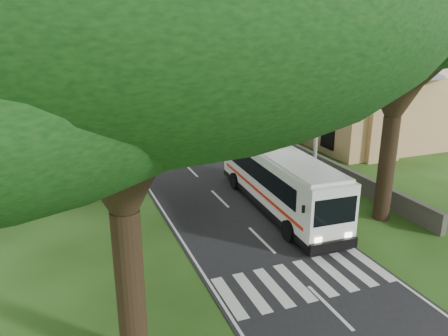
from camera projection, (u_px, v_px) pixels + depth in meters
ground at (280, 259)px, 20.45m from camera, size 140.00×140.00×0.00m
road at (158, 138)px, 42.60m from camera, size 8.00×120.00×0.04m
crosswalk at (302, 281)px, 18.67m from camera, size 8.00×3.00×0.01m
property_wall at (247, 127)px, 44.64m from camera, size 0.35×50.00×1.20m
church at (337, 83)px, 44.19m from camera, size 14.00×24.00×11.60m
pole_near at (316, 134)px, 26.37m from camera, size 1.60×0.24×8.00m
pole_mid at (207, 91)px, 44.10m from camera, size 1.60×0.24×8.00m
pole_far at (161, 72)px, 61.82m from camera, size 1.60×0.24×8.00m
tree_l_near at (110, 17)px, 11.04m from camera, size 16.26×16.26×14.11m
tree_l_midb at (60, 3)px, 40.58m from camera, size 15.14×15.14×15.84m
tree_l_far at (49, 14)px, 56.37m from camera, size 13.99×13.99×15.05m
tree_r_midb at (190, 24)px, 53.41m from camera, size 13.33×13.33×13.65m
tree_r_far at (162, 9)px, 69.01m from camera, size 14.77×14.77×16.22m
coach_bus at (277, 177)px, 25.67m from camera, size 3.28×12.30×3.60m
distant_car_a at (133, 115)px, 49.86m from camera, size 2.00×4.30×1.42m
distant_car_c at (119, 82)px, 79.32m from camera, size 2.77×5.23×1.44m
pedestrian at (98, 185)px, 27.74m from camera, size 0.39×0.56×1.50m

